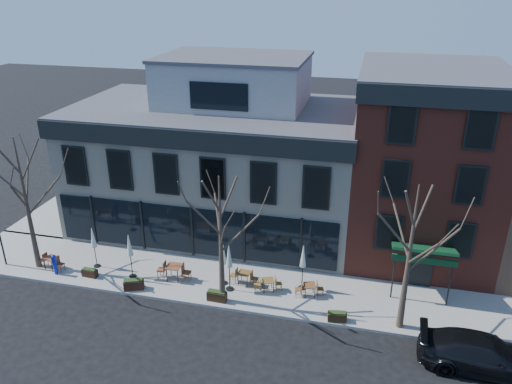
% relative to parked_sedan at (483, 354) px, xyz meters
% --- Properties ---
extents(ground, '(120.00, 120.00, 0.00)m').
position_rel_parked_sedan_xyz_m(ground, '(-15.41, 5.84, -0.79)').
color(ground, black).
rests_on(ground, ground).
extents(sidewalk_front, '(33.50, 4.70, 0.15)m').
position_rel_parked_sedan_xyz_m(sidewalk_front, '(-12.16, 3.69, -0.71)').
color(sidewalk_front, gray).
rests_on(sidewalk_front, ground).
extents(sidewalk_side, '(4.50, 12.00, 0.15)m').
position_rel_parked_sedan_xyz_m(sidewalk_side, '(-26.66, 11.84, -0.71)').
color(sidewalk_side, gray).
rests_on(sidewalk_side, ground).
extents(corner_building, '(18.39, 10.39, 11.10)m').
position_rel_parked_sedan_xyz_m(corner_building, '(-15.33, 10.91, 3.93)').
color(corner_building, beige).
rests_on(corner_building, ground).
extents(red_brick_building, '(8.20, 11.78, 11.18)m').
position_rel_parked_sedan_xyz_m(red_brick_building, '(-2.41, 10.82, 4.85)').
color(red_brick_building, maroon).
rests_on(red_brick_building, ground).
extents(tree_corner, '(3.93, 3.98, 7.92)m').
position_rel_parked_sedan_xyz_m(tree_corner, '(-23.89, 2.64, 3.46)').
color(tree_corner, '#382B21').
rests_on(tree_corner, sidewalk_front).
extents(tree_mid, '(3.50, 3.55, 7.04)m').
position_rel_parked_sedan_xyz_m(tree_mid, '(-12.39, 1.94, 3.00)').
color(tree_mid, '#382B21').
rests_on(tree_mid, sidewalk_front).
extents(tree_right, '(3.72, 3.77, 7.48)m').
position_rel_parked_sedan_xyz_m(tree_right, '(-3.39, 1.94, 3.23)').
color(tree_right, '#382B21').
rests_on(tree_right, sidewalk_front).
extents(sign_pole, '(0.50, 0.10, 3.40)m').
position_rel_parked_sedan_xyz_m(sign_pole, '(-25.91, 2.34, 1.29)').
color(sign_pole, black).
rests_on(sign_pole, sidewalk_front).
extents(parked_sedan, '(5.54, 2.48, 1.58)m').
position_rel_parked_sedan_xyz_m(parked_sedan, '(0.00, 0.00, 0.00)').
color(parked_sedan, black).
rests_on(parked_sedan, ground).
extents(call_box, '(0.25, 0.25, 1.27)m').
position_rel_parked_sedan_xyz_m(call_box, '(-22.40, 2.12, 0.03)').
color(call_box, '#0C1DA6').
rests_on(call_box, sidewalk_front).
extents(cafe_set_0, '(1.74, 0.79, 0.90)m').
position_rel_parked_sedan_xyz_m(cafe_set_0, '(-22.94, 2.57, -0.18)').
color(cafe_set_0, brown).
rests_on(cafe_set_0, sidewalk_front).
extents(cafe_set_2, '(1.98, 0.82, 1.04)m').
position_rel_parked_sedan_xyz_m(cafe_set_2, '(-15.63, 3.22, -0.10)').
color(cafe_set_2, brown).
rests_on(cafe_set_2, sidewalk_front).
extents(cafe_set_3, '(1.67, 0.71, 0.87)m').
position_rel_parked_sedan_xyz_m(cafe_set_3, '(-11.69, 3.70, -0.19)').
color(cafe_set_3, brown).
rests_on(cafe_set_3, sidewalk_front).
extents(cafe_set_4, '(1.58, 0.93, 0.82)m').
position_rel_parked_sedan_xyz_m(cafe_set_4, '(-10.27, 3.36, -0.22)').
color(cafe_set_4, brown).
rests_on(cafe_set_4, sidewalk_front).
extents(cafe_set_5, '(1.60, 0.81, 0.82)m').
position_rel_parked_sedan_xyz_m(cafe_set_5, '(-8.04, 3.44, -0.22)').
color(cafe_set_5, brown).
rests_on(cafe_set_5, sidewalk_front).
extents(umbrella_0, '(0.40, 0.40, 2.52)m').
position_rel_parked_sedan_xyz_m(umbrella_0, '(-20.55, 3.39, 1.14)').
color(umbrella_0, black).
rests_on(umbrella_0, sidewalk_front).
extents(umbrella_1, '(0.42, 0.42, 2.65)m').
position_rel_parked_sedan_xyz_m(umbrella_1, '(-18.03, 2.90, 1.23)').
color(umbrella_1, black).
rests_on(umbrella_1, sidewalk_front).
extents(umbrella_2, '(0.39, 0.39, 2.43)m').
position_rel_parked_sedan_xyz_m(umbrella_2, '(-12.78, 3.46, 1.07)').
color(umbrella_2, black).
rests_on(umbrella_2, sidewalk_front).
extents(umbrella_3, '(0.44, 0.44, 2.75)m').
position_rel_parked_sedan_xyz_m(umbrella_3, '(-12.31, 2.97, 1.30)').
color(umbrella_3, black).
rests_on(umbrella_3, sidewalk_front).
extents(umbrella_4, '(0.42, 0.42, 2.64)m').
position_rel_parked_sedan_xyz_m(umbrella_4, '(-8.52, 4.01, 1.22)').
color(umbrella_4, black).
rests_on(umbrella_4, sidewalk_front).
extents(planter_0, '(0.90, 0.41, 0.49)m').
position_rel_parked_sedan_xyz_m(planter_0, '(-20.38, 2.34, -0.39)').
color(planter_0, black).
rests_on(planter_0, sidewalk_front).
extents(planter_1, '(1.15, 0.76, 0.60)m').
position_rel_parked_sedan_xyz_m(planter_1, '(-17.39, 1.79, -0.34)').
color(planter_1, black).
rests_on(planter_1, sidewalk_front).
extents(planter_2, '(1.04, 0.45, 0.58)m').
position_rel_parked_sedan_xyz_m(planter_2, '(-12.69, 1.86, -0.35)').
color(planter_2, '#301E10').
rests_on(planter_2, sidewalk_front).
extents(planter_3, '(0.97, 0.51, 0.52)m').
position_rel_parked_sedan_xyz_m(planter_3, '(-6.41, 1.64, -0.38)').
color(planter_3, '#2F210F').
rests_on(planter_3, sidewalk_front).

